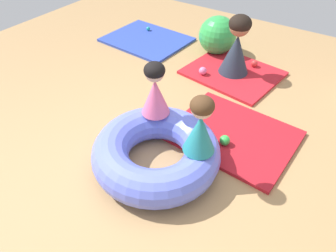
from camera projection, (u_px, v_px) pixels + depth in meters
ground_plane at (151, 157)px, 3.13m from camera, size 8.00×8.00×0.00m
gym_mat_near_left at (233, 135)px, 3.35m from camera, size 1.32×1.09×0.04m
gym_mat_far_left at (147, 40)px, 5.13m from camera, size 1.35×1.11×0.04m
gym_mat_near_right at (232, 73)px, 4.33m from camera, size 1.32×1.16×0.04m
inflatable_cushion at (156, 152)px, 2.94m from camera, size 1.22×1.22×0.35m
child_in_teal at (201, 126)px, 2.55m from camera, size 0.31×0.31×0.55m
child_in_pink at (155, 89)px, 2.95m from camera, size 0.39×0.39×0.56m
adult_seated at (237, 46)px, 4.06m from camera, size 0.46×0.46×0.80m
play_ball_red at (254, 64)px, 4.39m from camera, size 0.10×0.10×0.10m
play_ball_teal at (148, 29)px, 5.33m from camera, size 0.07×0.07×0.07m
play_ball_pink at (203, 71)px, 4.22m from camera, size 0.11×0.11×0.11m
play_ball_green at (225, 140)px, 3.18m from camera, size 0.11×0.11×0.11m
exercise_ball_large at (218, 35)px, 4.64m from camera, size 0.57×0.57×0.57m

